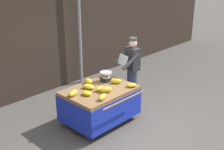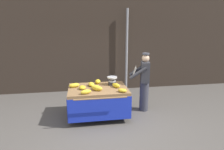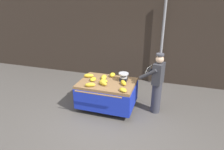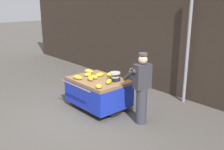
# 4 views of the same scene
# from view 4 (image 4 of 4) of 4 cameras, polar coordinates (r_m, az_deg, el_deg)

# --- Properties ---
(ground_plane) EXTENTS (60.00, 60.00, 0.00)m
(ground_plane) POSITION_cam_4_polar(r_m,az_deg,el_deg) (6.62, -6.16, -9.32)
(ground_plane) COLOR #514C47
(back_wall) EXTENTS (16.00, 0.24, 4.11)m
(back_wall) POSITION_cam_4_polar(r_m,az_deg,el_deg) (8.19, 11.63, 10.38)
(back_wall) COLOR #332821
(back_wall) RESTS_ON ground
(street_pole) EXTENTS (0.09, 0.09, 3.08)m
(street_pole) POSITION_cam_4_polar(r_m,az_deg,el_deg) (7.41, 16.42, 5.42)
(street_pole) COLOR gray
(street_pole) RESTS_ON ground
(banana_cart) EXTENTS (1.59, 1.33, 0.83)m
(banana_cart) POSITION_cam_4_polar(r_m,az_deg,el_deg) (6.92, -3.05, -2.64)
(banana_cart) COLOR olive
(banana_cart) RESTS_ON ground
(weighing_scale) EXTENTS (0.28, 0.28, 0.24)m
(weighing_scale) POSITION_cam_4_polar(r_m,az_deg,el_deg) (6.65, 0.67, -0.36)
(weighing_scale) COLOR black
(weighing_scale) RESTS_ON banana_cart
(banana_bunch_0) EXTENTS (0.28, 0.27, 0.09)m
(banana_bunch_0) POSITION_cam_4_polar(r_m,az_deg,el_deg) (6.15, -2.94, -2.49)
(banana_bunch_0) COLOR gold
(banana_bunch_0) RESTS_ON banana_cart
(banana_bunch_1) EXTENTS (0.30, 0.25, 0.13)m
(banana_bunch_1) POSITION_cam_4_polar(r_m,az_deg,el_deg) (6.73, -4.82, -0.70)
(banana_bunch_1) COLOR gold
(banana_bunch_1) RESTS_ON banana_cart
(banana_bunch_2) EXTENTS (0.19, 0.25, 0.09)m
(banana_bunch_2) POSITION_cam_4_polar(r_m,az_deg,el_deg) (7.13, -5.37, 0.14)
(banana_bunch_2) COLOR gold
(banana_bunch_2) RESTS_ON banana_cart
(banana_bunch_3) EXTENTS (0.25, 0.29, 0.12)m
(banana_bunch_3) POSITION_cam_4_polar(r_m,az_deg,el_deg) (6.45, -0.68, -1.43)
(banana_bunch_3) COLOR gold
(banana_bunch_3) RESTS_ON banana_cart
(banana_bunch_4) EXTENTS (0.16, 0.22, 0.12)m
(banana_bunch_4) POSITION_cam_4_polar(r_m,az_deg,el_deg) (7.06, -0.32, 0.17)
(banana_bunch_4) COLOR gold
(banana_bunch_4) RESTS_ON banana_cart
(banana_bunch_5) EXTENTS (0.21, 0.32, 0.10)m
(banana_bunch_5) POSITION_cam_4_polar(r_m,az_deg,el_deg) (7.07, -2.72, 0.09)
(banana_bunch_5) COLOR yellow
(banana_bunch_5) RESTS_ON banana_cart
(banana_bunch_6) EXTENTS (0.32, 0.21, 0.12)m
(banana_bunch_6) POSITION_cam_4_polar(r_m,az_deg,el_deg) (7.40, -5.19, 0.85)
(banana_bunch_6) COLOR gold
(banana_bunch_6) RESTS_ON banana_cart
(banana_bunch_7) EXTENTS (0.30, 0.21, 0.11)m
(banana_bunch_7) POSITION_cam_4_polar(r_m,az_deg,el_deg) (6.85, -7.60, -0.54)
(banana_bunch_7) COLOR gold
(banana_bunch_7) RESTS_ON banana_cart
(banana_bunch_8) EXTENTS (0.22, 0.14, 0.11)m
(banana_bunch_8) POSITION_cam_4_polar(r_m,az_deg,el_deg) (6.85, -3.96, -0.46)
(banana_bunch_8) COLOR gold
(banana_bunch_8) RESTS_ON banana_cart
(vendor_person) EXTENTS (0.65, 0.61, 1.71)m
(vendor_person) POSITION_cam_4_polar(r_m,az_deg,el_deg) (6.04, 6.57, -2.95)
(vendor_person) COLOR #383842
(vendor_person) RESTS_ON ground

